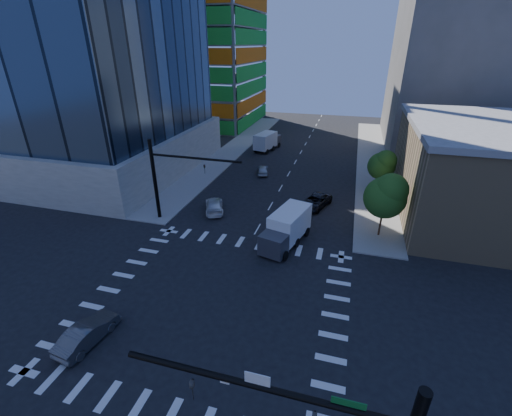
% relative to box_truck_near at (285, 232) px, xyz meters
% --- Properties ---
extents(ground, '(160.00, 160.00, 0.00)m').
position_rel_box_truck_near_xyz_m(ground, '(-3.44, -9.68, -1.48)').
color(ground, black).
rests_on(ground, ground).
extents(road_markings, '(20.00, 20.00, 0.01)m').
position_rel_box_truck_near_xyz_m(road_markings, '(-3.44, -9.68, -1.48)').
color(road_markings, silver).
rests_on(road_markings, ground).
extents(sidewalk_ne, '(5.00, 60.00, 0.15)m').
position_rel_box_truck_near_xyz_m(sidewalk_ne, '(9.06, 30.32, -1.41)').
color(sidewalk_ne, gray).
rests_on(sidewalk_ne, ground).
extents(sidewalk_nw, '(5.00, 60.00, 0.15)m').
position_rel_box_truck_near_xyz_m(sidewalk_nw, '(-15.94, 30.32, -1.41)').
color(sidewalk_nw, gray).
rests_on(sidewalk_nw, ground).
extents(construction_building, '(25.16, 34.50, 70.60)m').
position_rel_box_truck_near_xyz_m(construction_building, '(-30.85, 52.25, 23.13)').
color(construction_building, slate).
rests_on(construction_building, ground).
extents(commercial_building, '(20.50, 22.50, 10.60)m').
position_rel_box_truck_near_xyz_m(commercial_building, '(21.56, 12.32, 3.83)').
color(commercial_building, tan).
rests_on(commercial_building, ground).
extents(bg_building_ne, '(24.00, 30.00, 28.00)m').
position_rel_box_truck_near_xyz_m(bg_building_ne, '(23.56, 45.32, 12.52)').
color(bg_building_ne, '#5A5651').
rests_on(bg_building_ne, ground).
extents(signal_mast_nw, '(10.20, 0.40, 9.00)m').
position_rel_box_truck_near_xyz_m(signal_mast_nw, '(-13.43, 1.82, 4.01)').
color(signal_mast_nw, black).
rests_on(signal_mast_nw, sidewalk_nw).
extents(tree_south, '(4.16, 4.16, 6.82)m').
position_rel_box_truck_near_xyz_m(tree_south, '(9.19, 4.23, 3.20)').
color(tree_south, '#382316').
rests_on(tree_south, sidewalk_ne).
extents(tree_north, '(3.54, 3.52, 5.78)m').
position_rel_box_truck_near_xyz_m(tree_north, '(9.49, 16.23, 2.51)').
color(tree_north, '#382316').
rests_on(tree_north, sidewalk_ne).
extents(car_nb_far, '(4.06, 5.80, 1.47)m').
position_rel_box_truck_near_xyz_m(car_nb_far, '(1.88, 9.57, -0.75)').
color(car_nb_far, black).
rests_on(car_nb_far, ground).
extents(car_sb_near, '(3.82, 5.36, 1.44)m').
position_rel_box_truck_near_xyz_m(car_sb_near, '(-9.57, 5.22, -0.76)').
color(car_sb_near, white).
rests_on(car_sb_near, ground).
extents(car_sb_mid, '(2.52, 4.28, 1.37)m').
position_rel_box_truck_near_xyz_m(car_sb_mid, '(-7.25, 19.20, -0.80)').
color(car_sb_mid, '#B5B9BE').
rests_on(car_sb_mid, ground).
extents(car_sb_cross, '(2.12, 4.69, 1.49)m').
position_rel_box_truck_near_xyz_m(car_sb_cross, '(-10.19, -15.61, -0.74)').
color(car_sb_cross, '#4B4C50').
rests_on(car_sb_cross, ground).
extents(box_truck_near, '(4.24, 6.86, 3.35)m').
position_rel_box_truck_near_xyz_m(box_truck_near, '(0.00, 0.00, 0.00)').
color(box_truck_near, black).
rests_on(box_truck_near, ground).
extents(box_truck_far, '(3.97, 6.70, 3.29)m').
position_rel_box_truck_near_xyz_m(box_truck_far, '(-9.72, 32.25, -0.03)').
color(box_truck_far, black).
rests_on(box_truck_far, ground).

